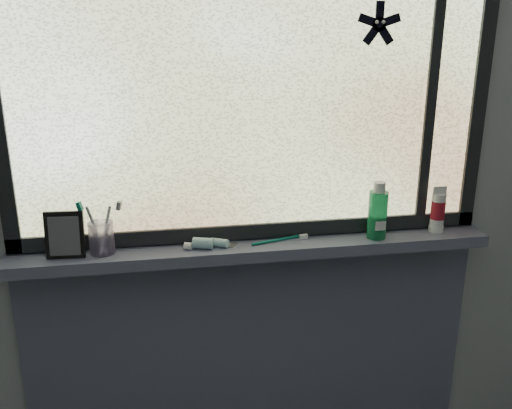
{
  "coord_description": "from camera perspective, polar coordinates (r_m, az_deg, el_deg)",
  "views": [
    {
      "loc": [
        -0.3,
        -0.51,
        1.75
      ],
      "look_at": [
        -0.03,
        1.05,
        1.22
      ],
      "focal_mm": 40.0,
      "sensor_mm": 36.0,
      "label": 1
    }
  ],
  "objects": [
    {
      "name": "toothpaste_tube",
      "position": [
        1.88,
        -4.66,
        -3.83
      ],
      "size": [
        0.21,
        0.12,
        0.04
      ],
      "primitive_type": null,
      "rotation": [
        0.0,
        0.0,
        -0.38
      ],
      "color": "white",
      "rests_on": "windowsill"
    },
    {
      "name": "windowsill",
      "position": [
        1.92,
        -0.02,
        -4.5
      ],
      "size": [
        1.62,
        0.14,
        0.04
      ],
      "primitive_type": "cube",
      "color": "#53566E",
      "rests_on": "wall_back"
    },
    {
      "name": "frame_right",
      "position": [
        2.1,
        21.51,
        11.22
      ],
      "size": [
        0.05,
        0.03,
        1.1
      ],
      "primitive_type": "cube",
      "color": "black",
      "rests_on": "wall_back"
    },
    {
      "name": "starfish_sticker",
      "position": [
        1.91,
        12.21,
        17.2
      ],
      "size": [
        0.15,
        0.02,
        0.15
      ],
      "primitive_type": null,
      "color": "black",
      "rests_on": "window_pane"
    },
    {
      "name": "window_pane",
      "position": [
        1.83,
        -0.3,
        11.59
      ],
      "size": [
        1.5,
        0.01,
        1.0
      ],
      "primitive_type": "cube",
      "color": "silver",
      "rests_on": "wall_back"
    },
    {
      "name": "toothbrush_lying",
      "position": [
        1.93,
        1.99,
        -3.52
      ],
      "size": [
        0.22,
        0.08,
        0.01
      ],
      "primitive_type": null,
      "rotation": [
        0.0,
        0.0,
        0.27
      ],
      "color": "#0C6C57",
      "rests_on": "windowsill"
    },
    {
      "name": "frame_bottom",
      "position": [
        1.95,
        -0.26,
        -2.6
      ],
      "size": [
        1.6,
        0.03,
        0.05
      ],
      "primitive_type": "cube",
      "color": "black",
      "rests_on": "windowsill"
    },
    {
      "name": "mouthwash_bottle",
      "position": [
        1.97,
        12.09,
        -0.56
      ],
      "size": [
        0.07,
        0.07,
        0.16
      ],
      "primitive_type": "cylinder",
      "rotation": [
        0.0,
        0.0,
        -0.15
      ],
      "color": "#1D9A57",
      "rests_on": "windowsill"
    },
    {
      "name": "wall_back",
      "position": [
        1.91,
        -0.4,
        3.3
      ],
      "size": [
        3.0,
        0.01,
        2.5
      ],
      "primitive_type": "cube",
      "color": "#9EA3A8",
      "rests_on": "ground"
    },
    {
      "name": "sill_apron",
      "position": [
        2.22,
        -0.28,
        -16.13
      ],
      "size": [
        1.62,
        0.02,
        0.98
      ],
      "primitive_type": "cube",
      "color": "#53566E",
      "rests_on": "floor"
    },
    {
      "name": "vanity_mirror",
      "position": [
        1.88,
        -18.59,
        -2.89
      ],
      "size": [
        0.12,
        0.07,
        0.15
      ],
      "primitive_type": "cube",
      "rotation": [
        0.0,
        0.0,
        -0.07
      ],
      "color": "black",
      "rests_on": "windowsill"
    },
    {
      "name": "frame_mullion",
      "position": [
        2.02,
        17.16,
        11.43
      ],
      "size": [
        0.03,
        0.03,
        1.0
      ],
      "primitive_type": "cube",
      "color": "black",
      "rests_on": "wall_back"
    },
    {
      "name": "toothbrush_cup",
      "position": [
        1.89,
        -15.19,
        -3.23
      ],
      "size": [
        0.1,
        0.1,
        0.1
      ],
      "primitive_type": "cylinder",
      "rotation": [
        0.0,
        0.0,
        -0.29
      ],
      "color": "#B09FD3",
      "rests_on": "windowsill"
    },
    {
      "name": "cream_tube",
      "position": [
        2.09,
        17.75,
        -0.31
      ],
      "size": [
        0.06,
        0.06,
        0.12
      ],
      "primitive_type": "cylinder",
      "rotation": [
        0.0,
        0.0,
        -0.31
      ],
      "color": "silver",
      "rests_on": "windowsill"
    }
  ]
}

